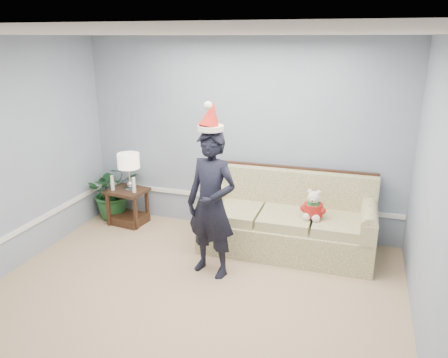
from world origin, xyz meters
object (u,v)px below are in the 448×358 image
table_lamp (129,162)px  houseplant (113,191)px  side_table (128,210)px  man (211,204)px  sofa (287,223)px  teddy_bear (313,208)px

table_lamp → houseplant: table_lamp is taller
side_table → houseplant: houseplant is taller
man → table_lamp: bearing=163.9°
table_lamp → sofa: bearing=-1.5°
houseplant → teddy_bear: size_ratio=2.25×
sofa → man: 1.26m
side_table → sofa: bearing=-2.2°
side_table → houseplant: (-0.32, 0.14, 0.22)m
table_lamp → houseplant: 0.69m
sofa → houseplant: size_ratio=2.57×
sofa → man: man is taller
sofa → teddy_bear: bearing=-27.2°
sofa → table_lamp: 2.41m
teddy_bear → table_lamp: bearing=-179.6°
houseplant → sofa: bearing=-4.9°
side_table → table_lamp: bearing=-21.4°
houseplant → man: bearing=-29.4°
houseplant → teddy_bear: teddy_bear is taller
sofa → man: size_ratio=1.27×
sofa → man: bearing=-129.9°
sofa → table_lamp: size_ratio=3.91×
side_table → table_lamp: 0.76m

